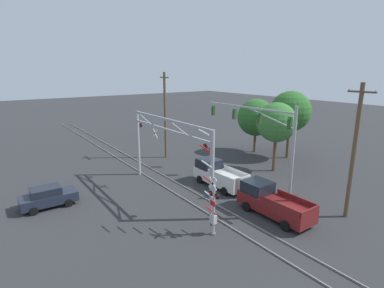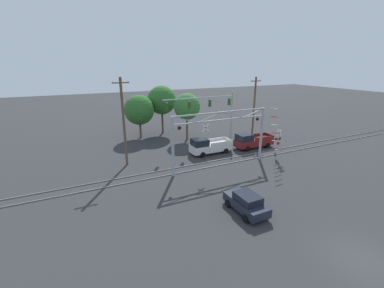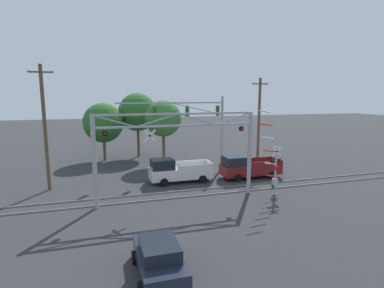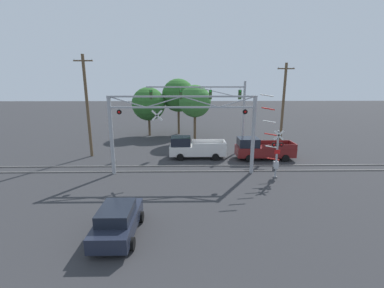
{
  "view_description": "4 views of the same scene",
  "coord_description": "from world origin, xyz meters",
  "px_view_note": "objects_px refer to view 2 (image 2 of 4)",
  "views": [
    {
      "loc": [
        20.35,
        4.11,
        10.06
      ],
      "look_at": [
        1.01,
        17.84,
        4.21
      ],
      "focal_mm": 28.0,
      "sensor_mm": 36.0,
      "label": 1
    },
    {
      "loc": [
        -14.65,
        -6.82,
        11.3
      ],
      "look_at": [
        -2.38,
        18.54,
        2.36
      ],
      "focal_mm": 24.0,
      "sensor_mm": 36.0,
      "label": 2
    },
    {
      "loc": [
        -5.04,
        -4.17,
        7.52
      ],
      "look_at": [
        1.63,
        18.06,
        3.76
      ],
      "focal_mm": 28.0,
      "sensor_mm": 36.0,
      "label": 3
    },
    {
      "loc": [
        0.38,
        -3.92,
        7.33
      ],
      "look_at": [
        0.74,
        15.59,
        2.62
      ],
      "focal_mm": 24.0,
      "sensor_mm": 36.0,
      "label": 4
    }
  ],
  "objects_px": {
    "crossing_gantry": "(221,132)",
    "background_tree_far_left_verge": "(187,107)",
    "utility_pole_left": "(124,122)",
    "background_tree_far_right_verge": "(162,100)",
    "background_tree_beyond_span": "(139,110)",
    "pickup_truck_following": "(252,141)",
    "utility_pole_right": "(254,107)",
    "pickup_truck_lead": "(209,146)",
    "traffic_signal_span": "(214,109)",
    "sedan_waiting": "(246,203)",
    "crossing_signal_mast": "(277,144)"
  },
  "relations": [
    {
      "from": "pickup_truck_following",
      "to": "sedan_waiting",
      "type": "xyz_separation_m",
      "value": [
        -10.63,
        -12.71,
        -0.2
      ]
    },
    {
      "from": "traffic_signal_span",
      "to": "pickup_truck_following",
      "type": "relative_size",
      "value": 1.9
    },
    {
      "from": "pickup_truck_lead",
      "to": "pickup_truck_following",
      "type": "distance_m",
      "value": 6.55
    },
    {
      "from": "crossing_gantry",
      "to": "crossing_signal_mast",
      "type": "distance_m",
      "value": 7.52
    },
    {
      "from": "background_tree_beyond_span",
      "to": "background_tree_far_left_verge",
      "type": "relative_size",
      "value": 0.95
    },
    {
      "from": "sedan_waiting",
      "to": "crossing_signal_mast",
      "type": "bearing_deg",
      "value": 36.89
    },
    {
      "from": "traffic_signal_span",
      "to": "background_tree_beyond_span",
      "type": "xyz_separation_m",
      "value": [
        -8.55,
        8.09,
        -0.82
      ]
    },
    {
      "from": "crossing_signal_mast",
      "to": "utility_pole_left",
      "type": "bearing_deg",
      "value": 158.87
    },
    {
      "from": "background_tree_far_left_verge",
      "to": "utility_pole_right",
      "type": "bearing_deg",
      "value": -21.46
    },
    {
      "from": "pickup_truck_following",
      "to": "utility_pole_left",
      "type": "distance_m",
      "value": 17.51
    },
    {
      "from": "pickup_truck_lead",
      "to": "traffic_signal_span",
      "type": "bearing_deg",
      "value": 50.31
    },
    {
      "from": "pickup_truck_following",
      "to": "utility_pole_right",
      "type": "relative_size",
      "value": 0.6
    },
    {
      "from": "sedan_waiting",
      "to": "crossing_gantry",
      "type": "bearing_deg",
      "value": 71.06
    },
    {
      "from": "traffic_signal_span",
      "to": "background_tree_far_right_verge",
      "type": "bearing_deg",
      "value": 115.75
    },
    {
      "from": "background_tree_far_left_verge",
      "to": "utility_pole_left",
      "type": "bearing_deg",
      "value": -148.66
    },
    {
      "from": "crossing_signal_mast",
      "to": "background_tree_far_left_verge",
      "type": "relative_size",
      "value": 0.93
    },
    {
      "from": "utility_pole_left",
      "to": "background_tree_far_right_verge",
      "type": "height_order",
      "value": "utility_pole_left"
    },
    {
      "from": "crossing_gantry",
      "to": "background_tree_far_left_verge",
      "type": "bearing_deg",
      "value": 83.55
    },
    {
      "from": "background_tree_beyond_span",
      "to": "background_tree_far_left_verge",
      "type": "height_order",
      "value": "background_tree_far_left_verge"
    },
    {
      "from": "pickup_truck_following",
      "to": "background_tree_far_left_verge",
      "type": "bearing_deg",
      "value": 128.69
    },
    {
      "from": "pickup_truck_following",
      "to": "sedan_waiting",
      "type": "distance_m",
      "value": 16.57
    },
    {
      "from": "crossing_signal_mast",
      "to": "utility_pole_right",
      "type": "bearing_deg",
      "value": 67.89
    },
    {
      "from": "pickup_truck_following",
      "to": "traffic_signal_span",
      "type": "bearing_deg",
      "value": 137.96
    },
    {
      "from": "sedan_waiting",
      "to": "background_tree_far_left_verge",
      "type": "bearing_deg",
      "value": 78.06
    },
    {
      "from": "traffic_signal_span",
      "to": "pickup_truck_lead",
      "type": "distance_m",
      "value": 5.79
    },
    {
      "from": "sedan_waiting",
      "to": "background_tree_far_right_verge",
      "type": "relative_size",
      "value": 0.51
    },
    {
      "from": "traffic_signal_span",
      "to": "utility_pole_right",
      "type": "xyz_separation_m",
      "value": [
        7.28,
        0.47,
        -0.42
      ]
    },
    {
      "from": "background_tree_beyond_span",
      "to": "background_tree_far_right_verge",
      "type": "xyz_separation_m",
      "value": [
        4.09,
        1.16,
        1.1
      ]
    },
    {
      "from": "background_tree_far_left_verge",
      "to": "pickup_truck_lead",
      "type": "bearing_deg",
      "value": -91.97
    },
    {
      "from": "pickup_truck_lead",
      "to": "background_tree_beyond_span",
      "type": "relative_size",
      "value": 0.82
    },
    {
      "from": "crossing_gantry",
      "to": "sedan_waiting",
      "type": "distance_m",
      "value": 9.85
    },
    {
      "from": "background_tree_far_left_verge",
      "to": "crossing_signal_mast",
      "type": "bearing_deg",
      "value": -65.63
    },
    {
      "from": "crossing_gantry",
      "to": "pickup_truck_lead",
      "type": "height_order",
      "value": "crossing_gantry"
    },
    {
      "from": "crossing_gantry",
      "to": "traffic_signal_span",
      "type": "height_order",
      "value": "traffic_signal_span"
    },
    {
      "from": "pickup_truck_lead",
      "to": "pickup_truck_following",
      "type": "height_order",
      "value": "same"
    },
    {
      "from": "sedan_waiting",
      "to": "background_tree_beyond_span",
      "type": "distance_m",
      "value": 24.76
    },
    {
      "from": "crossing_signal_mast",
      "to": "pickup_truck_following",
      "type": "relative_size",
      "value": 1.17
    },
    {
      "from": "pickup_truck_lead",
      "to": "background_tree_far_left_verge",
      "type": "xyz_separation_m",
      "value": [
        0.25,
        7.27,
        4.05
      ]
    },
    {
      "from": "crossing_signal_mast",
      "to": "pickup_truck_following",
      "type": "bearing_deg",
      "value": 85.08
    },
    {
      "from": "utility_pole_right",
      "to": "background_tree_far_right_verge",
      "type": "xyz_separation_m",
      "value": [
        -11.75,
        8.78,
        0.69
      ]
    },
    {
      "from": "pickup_truck_following",
      "to": "background_tree_far_right_verge",
      "type": "height_order",
      "value": "background_tree_far_right_verge"
    },
    {
      "from": "utility_pole_left",
      "to": "utility_pole_right",
      "type": "xyz_separation_m",
      "value": [
        20.25,
        2.75,
        -0.28
      ]
    },
    {
      "from": "pickup_truck_following",
      "to": "background_tree_far_left_verge",
      "type": "relative_size",
      "value": 0.79
    },
    {
      "from": "crossing_signal_mast",
      "to": "traffic_signal_span",
      "type": "relative_size",
      "value": 0.62
    },
    {
      "from": "sedan_waiting",
      "to": "traffic_signal_span",
      "type": "bearing_deg",
      "value": 67.92
    },
    {
      "from": "crossing_signal_mast",
      "to": "background_tree_far_left_verge",
      "type": "height_order",
      "value": "background_tree_far_left_verge"
    },
    {
      "from": "crossing_gantry",
      "to": "background_tree_far_right_verge",
      "type": "relative_size",
      "value": 1.49
    },
    {
      "from": "pickup_truck_following",
      "to": "background_tree_beyond_span",
      "type": "xyz_separation_m",
      "value": [
        -12.56,
        11.71,
        3.41
      ]
    },
    {
      "from": "crossing_gantry",
      "to": "utility_pole_left",
      "type": "distance_m",
      "value": 10.78
    },
    {
      "from": "pickup_truck_lead",
      "to": "utility_pole_right",
      "type": "height_order",
      "value": "utility_pole_right"
    }
  ]
}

